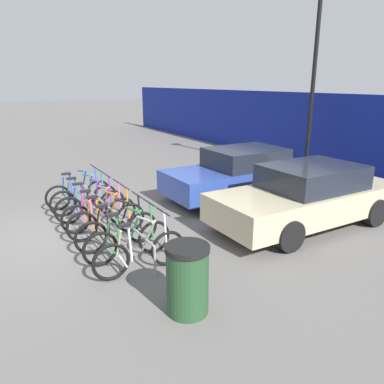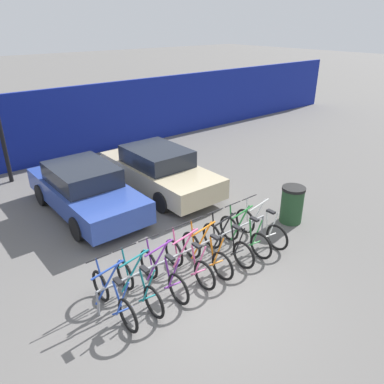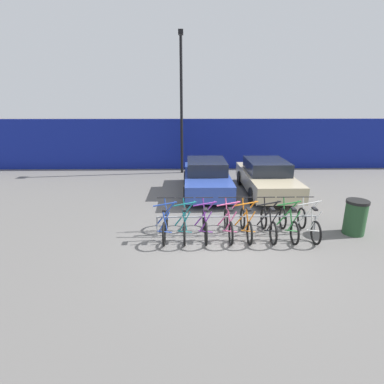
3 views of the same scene
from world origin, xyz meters
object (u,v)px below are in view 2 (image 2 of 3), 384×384
Objects in this scene: bike_rack at (193,250)px; bicycle_green at (244,235)px; bicycle_blue at (113,298)px; bicycle_white at (261,227)px; bicycle_pink at (189,262)px; trash_bin at (292,204)px; bicycle_black at (227,243)px; car_beige at (159,170)px; bicycle_orange at (206,253)px; bicycle_teal at (139,286)px; bicycle_purple at (163,274)px; car_blue at (85,189)px.

bicycle_green is (1.48, -0.15, -0.12)m from bike_rack.
bicycle_white is at bearing -3.26° from bicycle_blue.
bicycle_pink is at bearing 178.79° from bicycle_green.
bicycle_blue is 1.66× the size of trash_bin.
trash_bin is at bearing -0.59° from bicycle_black.
bicycle_white reaches higher than bike_rack.
bicycle_black is at bearing -103.33° from car_beige.
bicycle_orange is 1.00× the size of bicycle_green.
bicycle_green is 2.00m from trash_bin.
bicycle_orange reaches higher than bike_rack.
bicycle_teal is 1.00× the size of bicycle_orange.
bicycle_pink is at bearing 176.73° from bicycle_black.
bike_rack is at bearing 9.03° from bicycle_purple.
bicycle_pink reaches higher than bike_rack.
trash_bin is (3.72, 0.12, 0.14)m from bicycle_pink.
car_beige is at bearing 73.40° from bicycle_black.
bicycle_purple is at bearing 176.73° from bicycle_black.
bike_rack is 2.73× the size of bicycle_pink.
bicycle_white is (1.81, 0.00, 0.00)m from bicycle_orange.
bicycle_white is 0.38× the size of car_blue.
bicycle_blue is 0.55m from bicycle_teal.
bicycle_teal is 4.36m from car_blue.
car_blue is at bearing 120.99° from bicycle_white.
car_blue is (-0.36, 4.26, 0.31)m from bicycle_pink.
bicycle_green is 1.00× the size of bicycle_white.
bicycle_black is at bearing -9.42° from bike_rack.
bicycle_green is (1.73, 0.00, 0.00)m from bicycle_pink.
bicycle_pink is 0.37× the size of car_beige.
bicycle_orange is 0.38× the size of car_blue.
bicycle_pink is at bearing 178.86° from bicycle_white.
bicycle_purple is at bearing -177.26° from bicycle_orange.
bicycle_pink is (1.25, 0.00, 0.00)m from bicycle_teal.
bicycle_teal is 2.40m from bicycle_black.
car_beige is (3.39, 4.18, 0.32)m from bicycle_teal.
bicycle_green is at bearing -95.60° from car_beige.
bicycle_white reaches higher than trash_bin.
car_blue is at bearing 85.72° from bicycle_purple.
trash_bin is (4.39, 0.12, 0.14)m from bicycle_purple.
trash_bin is (1.99, 0.12, 0.14)m from bicycle_green.
bicycle_black is 2.57m from trash_bin.
car_blue is 4.33× the size of trash_bin.
bicycle_white is (2.06, -0.15, -0.12)m from bike_rack.
bicycle_green is (2.98, 0.00, 0.00)m from bicycle_teal.
bicycle_orange reaches higher than trash_bin.
bicycle_pink is 2.31m from bicycle_white.
bicycle_blue is 1.00× the size of bicycle_orange.
bicycle_purple is 4.28m from car_blue.
bicycle_white is (4.12, 0.00, 0.00)m from bicycle_blue.
car_blue and car_beige have the same top height.
bicycle_pink is 0.51m from bicycle_orange.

